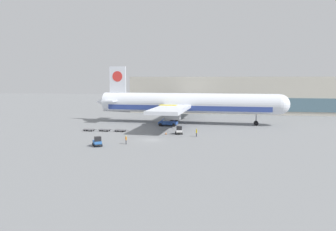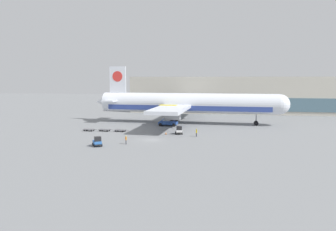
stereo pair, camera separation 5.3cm
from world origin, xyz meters
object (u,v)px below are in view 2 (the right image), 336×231
baggage_tug_mid (179,131)px  ground_crew_far (196,132)px  scissor_lift_loader (168,118)px  baggage_dolly_lead (89,129)px  baggage_dolly_third (120,130)px  baggage_tug_foreground (97,142)px  baggage_dolly_second (105,130)px  traffic_cone_near (166,133)px  airplane_main (185,104)px  ground_crew_near (126,139)px

baggage_tug_mid → ground_crew_far: (4.45, -2.71, 0.20)m
scissor_lift_loader → baggage_dolly_lead: scissor_lift_loader is taller
scissor_lift_loader → baggage_dolly_third: 16.00m
baggage_tug_foreground → baggage_dolly_second: (-5.43, 17.92, -0.49)m
baggage_tug_mid → traffic_cone_near: bearing=-84.7°
baggage_tug_foreground → baggage_dolly_third: bearing=151.1°
airplane_main → baggage_dolly_lead: bearing=-138.1°
baggage_tug_foreground → baggage_tug_mid: same height
baggage_dolly_lead → baggage_dolly_second: size_ratio=1.00×
airplane_main → ground_crew_far: 23.27m
scissor_lift_loader → ground_crew_near: 27.62m
baggage_tug_mid → baggage_tug_foreground: bearing=-52.1°
baggage_tug_mid → baggage_dolly_lead: (-23.28, 0.63, -0.49)m
baggage_dolly_lead → baggage_dolly_third: (8.19, 0.47, 0.00)m
airplane_main → baggage_dolly_third: airplane_main is taller
baggage_tug_foreground → baggage_dolly_lead: baggage_tug_foreground is taller
scissor_lift_loader → baggage_tug_foreground: (-8.69, -30.34, -1.34)m
airplane_main → baggage_dolly_lead: 29.60m
baggage_dolly_third → ground_crew_far: bearing=-5.8°
traffic_cone_near → baggage_tug_foreground: bearing=-124.1°
baggage_dolly_second → ground_crew_far: 23.97m
baggage_dolly_lead → scissor_lift_loader: bearing=40.4°
baggage_dolly_second → ground_crew_far: (23.67, -3.73, 0.69)m
baggage_dolly_second → airplane_main: bearing=50.6°
airplane_main → ground_crew_near: 34.52m
ground_crew_far → baggage_dolly_second: bearing=-113.8°
airplane_main → baggage_tug_mid: 20.05m
ground_crew_near → ground_crew_far: size_ratio=0.97×
baggage_dolly_second → scissor_lift_loader: bearing=46.6°
baggage_tug_foreground → ground_crew_far: baggage_tug_foreground is taller
baggage_dolly_third → scissor_lift_loader: bearing=56.3°
scissor_lift_loader → baggage_dolly_third: (-10.00, -12.35, -1.82)m
ground_crew_near → baggage_dolly_second: bearing=-171.2°
baggage_tug_mid → baggage_dolly_second: bearing=-105.9°
baggage_dolly_second → ground_crew_near: bearing=-50.0°
baggage_dolly_third → ground_crew_near: ground_crew_near is taller
baggage_tug_foreground → ground_crew_far: bearing=94.8°
baggage_dolly_third → baggage_dolly_second: bearing=-173.8°
baggage_dolly_second → ground_crew_far: size_ratio=2.06×
baggage_dolly_second → baggage_dolly_third: 4.12m
baggage_dolly_second → baggage_dolly_lead: bearing=-169.2°
scissor_lift_loader → baggage_dolly_lead: (-18.19, -12.82, -1.82)m
ground_crew_far → traffic_cone_near: ground_crew_far is taller
baggage_tug_foreground → baggage_dolly_third: (-1.31, 17.99, -0.49)m
airplane_main → traffic_cone_near: size_ratio=86.90×
baggage_tug_foreground → baggage_dolly_second: size_ratio=0.75×
baggage_tug_mid → ground_crew_far: baggage_tug_mid is taller
baggage_dolly_second → baggage_tug_foreground: bearing=-67.9°
baggage_tug_mid → baggage_dolly_lead: bearing=-104.4°
baggage_dolly_third → ground_crew_far: 19.92m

